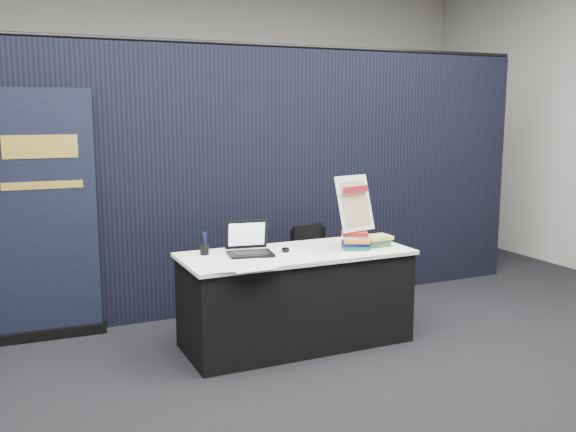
# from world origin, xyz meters

# --- Properties ---
(floor) EXTENTS (8.00, 8.00, 0.00)m
(floor) POSITION_xyz_m (0.00, 0.00, 0.00)
(floor) COLOR black
(floor) RESTS_ON ground
(wall_back) EXTENTS (8.00, 0.02, 3.50)m
(wall_back) POSITION_xyz_m (0.00, 4.00, 1.75)
(wall_back) COLOR #B2AFA8
(wall_back) RESTS_ON floor
(drape_partition) EXTENTS (6.00, 0.08, 2.40)m
(drape_partition) POSITION_xyz_m (0.00, 1.60, 1.20)
(drape_partition) COLOR black
(drape_partition) RESTS_ON floor
(display_table) EXTENTS (1.80, 0.75, 0.75)m
(display_table) POSITION_xyz_m (0.00, 0.55, 0.38)
(display_table) COLOR black
(display_table) RESTS_ON floor
(laptop) EXTENTS (0.37, 0.32, 0.25)m
(laptop) POSITION_xyz_m (-0.37, 0.63, 0.81)
(laptop) COLOR black
(laptop) RESTS_ON display_table
(mouse) EXTENTS (0.10, 0.12, 0.03)m
(mouse) POSITION_xyz_m (-0.07, 0.59, 0.77)
(mouse) COLOR black
(mouse) RESTS_ON display_table
(brochure_left) EXTENTS (0.32, 0.23, 0.00)m
(brochure_left) POSITION_xyz_m (-0.50, 0.22, 0.75)
(brochure_left) COLOR silver
(brochure_left) RESTS_ON display_table
(brochure_mid) EXTENTS (0.37, 0.28, 0.00)m
(brochure_mid) POSITION_xyz_m (-0.66, 0.28, 0.75)
(brochure_mid) COLOR silver
(brochure_mid) RESTS_ON display_table
(brochure_right) EXTENTS (0.36, 0.30, 0.00)m
(brochure_right) POSITION_xyz_m (-0.50, 0.43, 0.75)
(brochure_right) COLOR silver
(brochure_right) RESTS_ON display_table
(pen_cup) EXTENTS (0.09, 0.09, 0.09)m
(pen_cup) POSITION_xyz_m (-0.68, 0.75, 0.79)
(pen_cup) COLOR black
(pen_cup) RESTS_ON display_table
(book_stack_tall) EXTENTS (0.25, 0.23, 0.14)m
(book_stack_tall) POSITION_xyz_m (0.48, 0.44, 0.82)
(book_stack_tall) COLOR #16574F
(book_stack_tall) RESTS_ON display_table
(book_stack_short) EXTENTS (0.22, 0.17, 0.09)m
(book_stack_short) POSITION_xyz_m (0.68, 0.46, 0.79)
(book_stack_short) COLOR #227F2E
(book_stack_short) RESTS_ON display_table
(info_sign) EXTENTS (0.36, 0.20, 0.46)m
(info_sign) POSITION_xyz_m (0.48, 0.47, 1.11)
(info_sign) COLOR black
(info_sign) RESTS_ON book_stack_tall
(pullup_banner) EXTENTS (0.86, 0.13, 2.02)m
(pullup_banner) POSITION_xyz_m (-1.76, 1.50, 0.89)
(pullup_banner) COLOR black
(pullup_banner) RESTS_ON floor
(stacking_chair) EXTENTS (0.44, 0.44, 0.80)m
(stacking_chair) POSITION_xyz_m (0.51, 1.23, 0.44)
(stacking_chair) COLOR black
(stacking_chair) RESTS_ON floor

